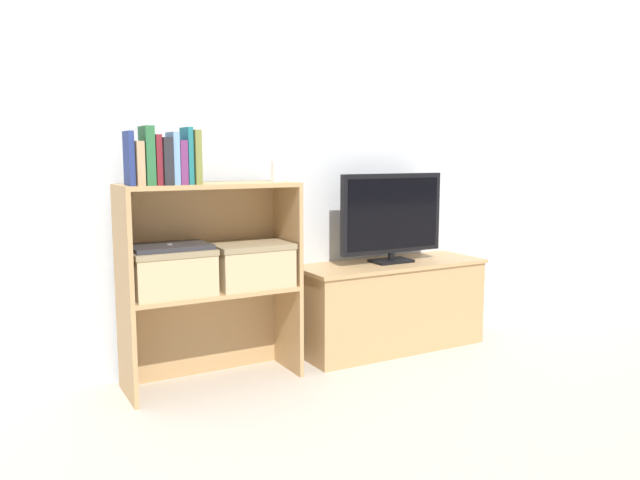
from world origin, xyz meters
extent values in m
plane|color=#BCB2A3|center=(0.00, 0.00, 0.00)|extent=(16.00, 16.00, 0.00)
cube|color=silver|center=(0.00, 0.40, 1.20)|extent=(10.00, 0.05, 2.40)
cube|color=tan|center=(0.46, 0.18, 0.23)|extent=(1.04, 0.36, 0.46)
cube|color=tan|center=(0.46, 0.18, 0.47)|extent=(1.06, 0.38, 0.02)
cube|color=black|center=(0.46, 0.18, 0.49)|extent=(0.22, 0.14, 0.02)
cylinder|color=black|center=(0.46, 0.18, 0.52)|extent=(0.04, 0.04, 0.04)
cube|color=black|center=(0.46, 0.18, 0.75)|extent=(0.63, 0.03, 0.43)
cube|color=black|center=(0.46, 0.16, 0.75)|extent=(0.58, 0.00, 0.38)
cube|color=tan|center=(-0.97, 0.16, 0.22)|extent=(0.02, 0.31, 0.45)
cube|color=tan|center=(-0.19, 0.16, 0.22)|extent=(0.02, 0.31, 0.45)
cube|color=tan|center=(-0.58, 0.30, 0.22)|extent=(0.77, 0.02, 0.45)
cube|color=tan|center=(-0.58, 0.16, 0.44)|extent=(0.77, 0.31, 0.02)
cube|color=tan|center=(-0.97, 0.16, 0.69)|extent=(0.02, 0.31, 0.49)
cube|color=tan|center=(-0.19, 0.16, 0.69)|extent=(0.02, 0.31, 0.49)
cube|color=tan|center=(-0.58, 0.30, 0.69)|extent=(0.77, 0.02, 0.49)
cube|color=tan|center=(-0.58, 0.16, 0.93)|extent=(0.77, 0.31, 0.02)
cube|color=navy|center=(-0.94, 0.10, 1.05)|extent=(0.02, 0.12, 0.23)
cube|color=tan|center=(-0.91, 0.10, 1.03)|extent=(0.03, 0.15, 0.18)
cube|color=#286638|center=(-0.87, 0.10, 1.06)|extent=(0.04, 0.14, 0.25)
cube|color=maroon|center=(-0.83, 0.10, 1.05)|extent=(0.02, 0.12, 0.21)
cube|color=#232328|center=(-0.79, 0.10, 1.04)|extent=(0.04, 0.16, 0.20)
cube|color=#709ECC|center=(-0.76, 0.10, 1.05)|extent=(0.03, 0.13, 0.22)
cube|color=#6B2D66|center=(-0.72, 0.10, 1.03)|extent=(0.03, 0.13, 0.19)
cube|color=#1E7075|center=(-0.69, 0.10, 1.06)|extent=(0.02, 0.13, 0.25)
cube|color=olive|center=(-0.66, 0.10, 1.06)|extent=(0.03, 0.15, 0.23)
cube|color=white|center=(-0.24, 0.16, 0.99)|extent=(0.05, 0.03, 0.10)
cylinder|color=silver|center=(-0.24, 0.16, 1.05)|extent=(0.01, 0.01, 0.03)
cube|color=tan|center=(-0.77, 0.14, 0.55)|extent=(0.35, 0.27, 0.21)
cube|color=#917E5B|center=(-0.77, 0.14, 0.64)|extent=(0.36, 0.28, 0.02)
cube|color=tan|center=(-0.39, 0.14, 0.55)|extent=(0.35, 0.27, 0.21)
cube|color=#917E5B|center=(-0.39, 0.14, 0.64)|extent=(0.36, 0.28, 0.02)
cube|color=#2D2D33|center=(-0.77, 0.14, 0.66)|extent=(0.34, 0.23, 0.02)
cylinder|color=#99999E|center=(-0.77, 0.14, 0.67)|extent=(0.02, 0.02, 0.00)
camera|label=1|loc=(-1.52, -2.56, 1.07)|focal=35.00mm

